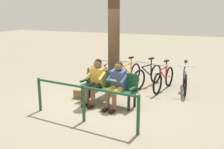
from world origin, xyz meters
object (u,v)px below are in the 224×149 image
at_px(bicycle_green, 185,80).
at_px(bicycle_silver, 108,73).
at_px(bicycle_blue, 164,79).
at_px(bicycle_black, 128,75).
at_px(tree_trunk, 114,36).
at_px(bench, 109,85).
at_px(person_reading, 117,83).
at_px(handbag, 79,94).
at_px(bicycle_red, 148,76).
at_px(litter_bin, 97,78).
at_px(person_companion, 96,79).

height_order(bicycle_green, bicycle_silver, same).
xyz_separation_m(bicycle_blue, bicycle_black, (1.22, -0.13, 0.00)).
relative_size(tree_trunk, bicycle_green, 2.07).
distance_m(bench, bicycle_silver, 1.95).
height_order(bench, person_reading, person_reading).
xyz_separation_m(handbag, bicycle_black, (-0.87, -1.82, 0.24)).
xyz_separation_m(person_reading, bicycle_red, (-0.25, -2.19, -0.31)).
height_order(bench, litter_bin, bench).
relative_size(litter_bin, bicycle_green, 0.45).
bearing_deg(bicycle_green, person_companion, -54.94).
bearing_deg(handbag, bench, 176.44).
height_order(bench, handbag, bench).
distance_m(handbag, bicycle_red, 2.45).
xyz_separation_m(bench, person_companion, (0.34, 0.12, 0.16)).
relative_size(bench, handbag, 5.51).
height_order(person_reading, litter_bin, person_reading).
bearing_deg(bicycle_black, bicycle_green, 101.62).
bearing_deg(bicycle_blue, tree_trunk, -49.53).
height_order(person_reading, bicycle_black, person_reading).
bearing_deg(bicycle_red, litter_bin, -36.59).
bearing_deg(bench, bicycle_silver, -57.79).
height_order(tree_trunk, bicycle_red, tree_trunk).
xyz_separation_m(bicycle_green, bicycle_silver, (2.53, 0.12, 0.00)).
xyz_separation_m(handbag, tree_trunk, (-0.73, -0.86, 1.61)).
relative_size(person_companion, bicycle_red, 0.74).
height_order(person_reading, tree_trunk, tree_trunk).
distance_m(bicycle_black, bicycle_silver, 0.69).
distance_m(bicycle_green, bicycle_blue, 0.65).
bearing_deg(person_reading, litter_bin, -38.39).
bearing_deg(bicycle_green, bicycle_blue, -85.63).
distance_m(tree_trunk, bicycle_blue, 2.10).
bearing_deg(bicycle_green, bicycle_black, -98.52).
relative_size(bicycle_green, bicycle_black, 1.01).
relative_size(bicycle_green, bicycle_silver, 0.99).
distance_m(person_companion, bicycle_blue, 2.38).
bearing_deg(bench, tree_trunk, -66.95).
bearing_deg(tree_trunk, handbag, 49.85).
distance_m(person_reading, bicycle_green, 2.57).
xyz_separation_m(bicycle_blue, bicycle_silver, (1.90, -0.03, 0.00)).
bearing_deg(bench, person_reading, 153.02).
bearing_deg(bicycle_blue, person_reading, -13.47).
bearing_deg(bicycle_red, bicycle_silver, -63.42).
distance_m(person_companion, bicycle_red, 2.29).
distance_m(bench, bicycle_green, 2.58).
relative_size(person_reading, person_companion, 1.00).
height_order(bench, tree_trunk, tree_trunk).
distance_m(bench, bicycle_blue, 2.08).
bearing_deg(bicycle_green, bicycle_silver, -96.23).
bearing_deg(bicycle_silver, bicycle_red, 97.53).
xyz_separation_m(bench, bicycle_black, (0.11, -1.88, -0.15)).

